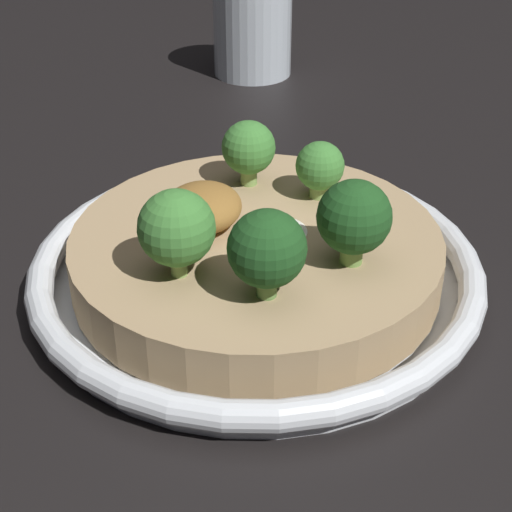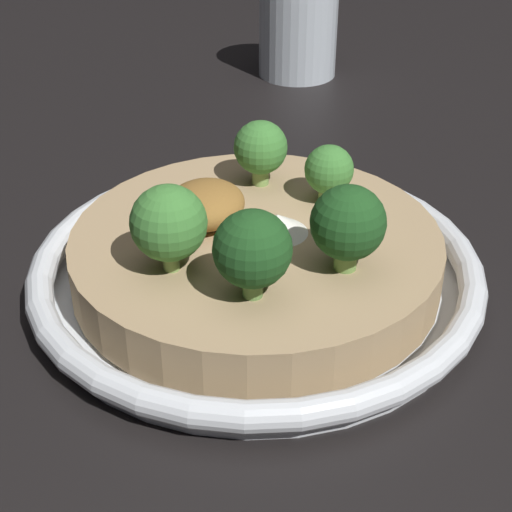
# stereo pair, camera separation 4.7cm
# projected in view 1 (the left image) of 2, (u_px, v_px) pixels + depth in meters

# --- Properties ---
(ground_plane) EXTENTS (6.00, 6.00, 0.00)m
(ground_plane) POSITION_uv_depth(u_px,v_px,m) (256.00, 286.00, 0.48)
(ground_plane) COLOR black
(risotto_bowl) EXTENTS (0.27, 0.27, 0.04)m
(risotto_bowl) POSITION_uv_depth(u_px,v_px,m) (256.00, 264.00, 0.47)
(risotto_bowl) COLOR silver
(risotto_bowl) RESTS_ON ground_plane
(cheese_sprinkle) EXTENTS (0.04, 0.04, 0.01)m
(cheese_sprinkle) POSITION_uv_depth(u_px,v_px,m) (277.00, 222.00, 0.46)
(cheese_sprinkle) COLOR white
(cheese_sprinkle) RESTS_ON risotto_bowl
(crispy_onion_garnish) EXTENTS (0.05, 0.05, 0.02)m
(crispy_onion_garnish) POSITION_uv_depth(u_px,v_px,m) (203.00, 206.00, 0.47)
(crispy_onion_garnish) COLOR olive
(crispy_onion_garnish) RESTS_ON risotto_bowl
(broccoli_back_left) EXTENTS (0.03, 0.03, 0.04)m
(broccoli_back_left) POSITION_uv_depth(u_px,v_px,m) (320.00, 167.00, 0.49)
(broccoli_back_left) COLOR #84A856
(broccoli_back_left) RESTS_ON risotto_bowl
(broccoli_front_right) EXTENTS (0.04, 0.04, 0.05)m
(broccoli_front_right) POSITION_uv_depth(u_px,v_px,m) (177.00, 229.00, 0.41)
(broccoli_front_right) COLOR #84A856
(broccoli_front_right) RESTS_ON risotto_bowl
(broccoli_left) EXTENTS (0.03, 0.03, 0.04)m
(broccoli_left) POSITION_uv_depth(u_px,v_px,m) (249.00, 149.00, 0.50)
(broccoli_left) COLOR #84A856
(broccoli_left) RESTS_ON risotto_bowl
(broccoli_right) EXTENTS (0.04, 0.04, 0.05)m
(broccoli_right) POSITION_uv_depth(u_px,v_px,m) (267.00, 250.00, 0.40)
(broccoli_right) COLOR #668E47
(broccoli_right) RESTS_ON risotto_bowl
(broccoli_back) EXTENTS (0.04, 0.04, 0.05)m
(broccoli_back) POSITION_uv_depth(u_px,v_px,m) (354.00, 218.00, 0.42)
(broccoli_back) COLOR #759E4C
(broccoli_back) RESTS_ON risotto_bowl
(drinking_glass) EXTENTS (0.08, 0.08, 0.10)m
(drinking_glass) POSITION_uv_depth(u_px,v_px,m) (252.00, 26.00, 0.78)
(drinking_glass) COLOR silver
(drinking_glass) RESTS_ON ground_plane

